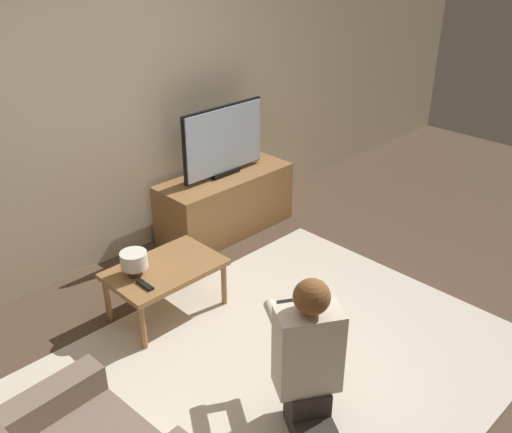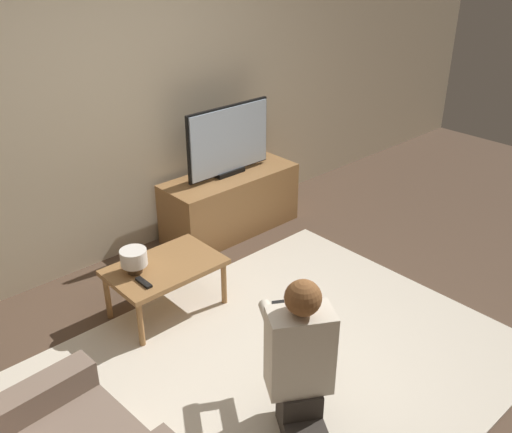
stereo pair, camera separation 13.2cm
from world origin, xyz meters
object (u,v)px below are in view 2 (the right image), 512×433
coffee_table (165,270)px  person_kneeling (300,360)px  tv (229,140)px  table_lamp (134,259)px

coffee_table → person_kneeling: (-0.07, -1.36, 0.12)m
coffee_table → person_kneeling: 1.36m
coffee_table → person_kneeling: bearing=-93.1°
tv → coffee_table: 1.38m
person_kneeling → coffee_table: bearing=-62.1°
tv → coffee_table: size_ratio=1.10×
person_kneeling → table_lamp: person_kneeling is taller
table_lamp → tv: bearing=23.4°
person_kneeling → table_lamp: (-0.12, 1.41, 0.02)m
coffee_table → tv: bearing=29.4°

